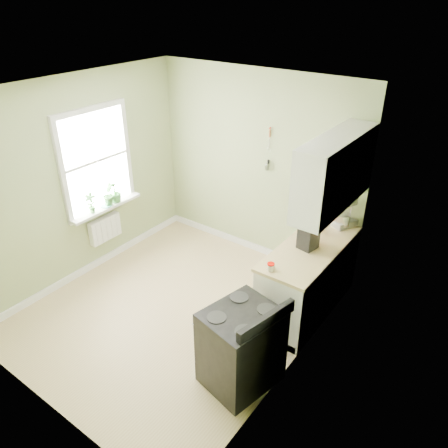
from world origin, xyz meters
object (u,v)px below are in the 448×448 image
Objects in this scene: stove at (241,347)px; coffee_maker at (308,236)px; kettle at (311,225)px; stand_mixer at (346,212)px.

coffee_maker is (-0.02, 1.38, 0.62)m from stove.
kettle reaches higher than stove.
stand_mixer is at bearing 56.90° from kettle.
stand_mixer reaches higher than coffee_maker.
stove is 1.85m from kettle.
stand_mixer is 0.50m from kettle.
stand_mixer reaches higher than kettle.
kettle is (-0.16, 1.76, 0.56)m from stove.
kettle is at bearing 95.13° from stove.
stand_mixer is 0.80m from coffee_maker.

